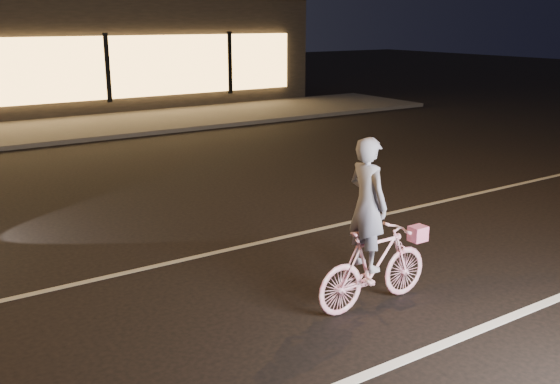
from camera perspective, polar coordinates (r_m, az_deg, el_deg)
ground at (r=6.47m, az=-10.13°, el=-13.63°), size 90.00×90.00×0.00m
lane_stripe_far at (r=8.17m, az=-15.86°, el=-7.55°), size 60.00×0.10×0.01m
cyclist at (r=6.97m, az=8.45°, el=-5.10°), size 1.54×0.53×1.95m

